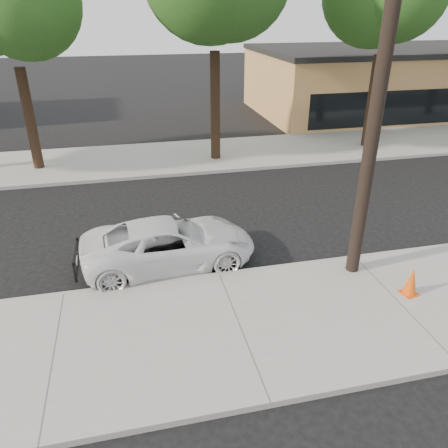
{
  "coord_description": "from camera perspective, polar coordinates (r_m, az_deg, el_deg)",
  "views": [
    {
      "loc": [
        -2.09,
        -11.81,
        6.61
      ],
      "look_at": [
        0.42,
        -0.88,
        1.0
      ],
      "focal_mm": 35.0,
      "sensor_mm": 36.0,
      "label": 1
    }
  ],
  "objects": [
    {
      "name": "ground",
      "position": [
        13.69,
        -2.52,
        -2.32
      ],
      "size": [
        120.0,
        120.0,
        0.0
      ],
      "primitive_type": "plane",
      "color": "black",
      "rests_on": "ground"
    },
    {
      "name": "police_cruiser",
      "position": [
        12.31,
        -7.16,
        -2.52
      ],
      "size": [
        4.95,
        2.54,
        1.34
      ],
      "primitive_type": "imported",
      "rotation": [
        0.0,
        0.0,
        1.64
      ],
      "color": "white",
      "rests_on": "ground"
    },
    {
      "name": "far_sidewalk",
      "position": [
        21.43,
        -6.78,
        8.63
      ],
      "size": [
        90.0,
        5.0,
        0.15
      ],
      "primitive_type": "cube",
      "color": "gray",
      "rests_on": "ground"
    },
    {
      "name": "curb_near",
      "position": [
        11.88,
        -0.65,
        -6.78
      ],
      "size": [
        90.0,
        0.12,
        0.16
      ],
      "primitive_type": "cube",
      "color": "#9E9B93",
      "rests_on": "ground"
    },
    {
      "name": "utility_pole",
      "position": [
        10.91,
        19.47,
        15.05
      ],
      "size": [
        1.4,
        0.34,
        9.0
      ],
      "color": "black",
      "rests_on": "near_sidewalk"
    },
    {
      "name": "building_main",
      "position": [
        33.49,
        20.88,
        17.03
      ],
      "size": [
        18.0,
        10.0,
        4.0
      ],
      "primitive_type": "cube",
      "color": "tan",
      "rests_on": "ground"
    },
    {
      "name": "tree_d",
      "position": [
        23.27,
        20.9,
        24.43
      ],
      "size": [
        4.5,
        4.35,
        8.75
      ],
      "color": "black",
      "rests_on": "far_sidewalk"
    },
    {
      "name": "near_sidewalk",
      "position": [
        10.17,
        2.08,
        -13.43
      ],
      "size": [
        90.0,
        4.4,
        0.15
      ],
      "primitive_type": "cube",
      "color": "gray",
      "rests_on": "ground"
    },
    {
      "name": "tree_b",
      "position": [
        20.22,
        -25.68,
        22.94
      ],
      "size": [
        4.34,
        4.2,
        8.45
      ],
      "color": "black",
      "rests_on": "far_sidewalk"
    },
    {
      "name": "traffic_cone",
      "position": [
        11.83,
        23.27,
        -6.91
      ],
      "size": [
        0.45,
        0.45,
        0.74
      ],
      "rotation": [
        0.0,
        0.0,
        0.19
      ],
      "color": "#E74E0C",
      "rests_on": "near_sidewalk"
    }
  ]
}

